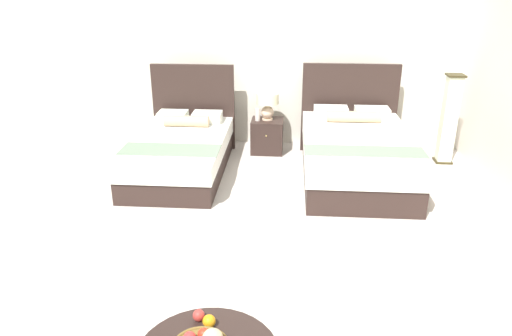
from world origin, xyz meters
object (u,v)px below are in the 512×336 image
object	(u,v)px
bed_near_window	(181,150)
floor_lamp_corner	(449,120)
nightstand	(267,136)
vase	(258,114)
loose_apple	(199,315)
loose_orange	(209,321)
bed_near_corner	(355,153)
table_lamp	(268,103)

from	to	relation	value
bed_near_window	floor_lamp_corner	world-z (taller)	bed_near_window
nightstand	vase	bearing A→B (deg)	-163.83
bed_near_window	loose_apple	distance (m)	3.54
floor_lamp_corner	loose_orange	bearing A→B (deg)	-122.06
floor_lamp_corner	bed_near_corner	bearing A→B (deg)	-153.09
loose_orange	loose_apple	bearing A→B (deg)	145.76
table_lamp	vase	size ratio (longest dim) A/B	2.12
bed_near_window	floor_lamp_corner	xyz separation A→B (m)	(3.58, 0.65, 0.32)
table_lamp	vase	world-z (taller)	table_lamp
table_lamp	loose_orange	size ratio (longest dim) A/B	4.72
loose_apple	floor_lamp_corner	bearing A→B (deg)	56.86
nightstand	floor_lamp_corner	size ratio (longest dim) A/B	0.39
bed_near_window	floor_lamp_corner	distance (m)	3.65
vase	loose_apple	distance (m)	4.22
bed_near_corner	loose_orange	xyz separation A→B (m)	(-1.27, -3.45, 0.11)
nightstand	loose_orange	bearing A→B (deg)	-91.10
bed_near_window	nightstand	bearing A→B (deg)	38.06
nightstand	floor_lamp_corner	xyz separation A→B (m)	(2.49, -0.20, 0.37)
loose_apple	floor_lamp_corner	world-z (taller)	floor_lamp_corner
vase	loose_orange	world-z (taller)	vase
bed_near_corner	table_lamp	world-z (taller)	bed_near_corner
bed_near_window	nightstand	distance (m)	1.38
bed_near_corner	vase	size ratio (longest dim) A/B	11.87
bed_near_corner	vase	xyz separation A→B (m)	(-1.33, 0.82, 0.24)
bed_near_corner	floor_lamp_corner	xyz separation A→B (m)	(1.30, 0.66, 0.28)
table_lamp	loose_apple	bearing A→B (deg)	-92.12
loose_orange	floor_lamp_corner	distance (m)	4.86
nightstand	table_lamp	bearing A→B (deg)	90.00
bed_near_corner	vase	bearing A→B (deg)	148.19
bed_near_window	table_lamp	size ratio (longest dim) A/B	5.35
vase	bed_near_window	bearing A→B (deg)	-139.48
bed_near_corner	nightstand	distance (m)	1.47
floor_lamp_corner	nightstand	bearing A→B (deg)	175.40
bed_near_corner	loose_orange	world-z (taller)	bed_near_corner
loose_orange	floor_lamp_corner	bearing A→B (deg)	57.94
bed_near_corner	nightstand	size ratio (longest dim) A/B	4.51
bed_near_corner	floor_lamp_corner	distance (m)	1.49
bed_near_window	vase	size ratio (longest dim) A/B	11.33
bed_near_corner	vase	distance (m)	1.58
bed_near_window	vase	distance (m)	1.28
table_lamp	vase	distance (m)	0.22
vase	loose_apple	xyz separation A→B (m)	(-0.02, -4.22, -0.13)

